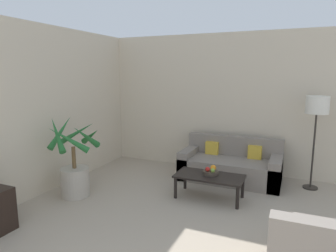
{
  "coord_description": "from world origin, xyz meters",
  "views": [
    {
      "loc": [
        0.52,
        0.56,
        1.94
      ],
      "look_at": [
        -1.58,
        5.41,
        1.0
      ],
      "focal_mm": 32.0,
      "sensor_mm": 36.0,
      "label": 1
    }
  ],
  "objects_px": {
    "potted_palm": "(75,168)",
    "coffee_table": "(209,178)",
    "floor_lamp": "(317,109)",
    "fruit_bowl": "(211,173)",
    "apple_red": "(208,169)",
    "sofa_loveseat": "(230,166)",
    "ottoman": "(319,240)",
    "orange_fruit": "(213,168)",
    "apple_green": "(213,170)"
  },
  "relations": [
    {
      "from": "potted_palm",
      "to": "coffee_table",
      "type": "relative_size",
      "value": 1.22
    },
    {
      "from": "floor_lamp",
      "to": "fruit_bowl",
      "type": "relative_size",
      "value": 6.36
    },
    {
      "from": "coffee_table",
      "to": "apple_red",
      "type": "relative_size",
      "value": 14.5
    },
    {
      "from": "sofa_loveseat",
      "to": "apple_red",
      "type": "bearing_deg",
      "value": -100.28
    },
    {
      "from": "sofa_loveseat",
      "to": "coffee_table",
      "type": "distance_m",
      "value": 0.97
    },
    {
      "from": "ottoman",
      "to": "potted_palm",
      "type": "bearing_deg",
      "value": 176.34
    },
    {
      "from": "potted_palm",
      "to": "orange_fruit",
      "type": "relative_size",
      "value": 14.09
    },
    {
      "from": "coffee_table",
      "to": "apple_green",
      "type": "distance_m",
      "value": 0.14
    },
    {
      "from": "fruit_bowl",
      "to": "ottoman",
      "type": "xyz_separation_m",
      "value": [
        1.5,
        -1.05,
        -0.22
      ]
    },
    {
      "from": "floor_lamp",
      "to": "coffee_table",
      "type": "distance_m",
      "value": 2.1
    },
    {
      "from": "potted_palm",
      "to": "coffee_table",
      "type": "height_order",
      "value": "potted_palm"
    },
    {
      "from": "sofa_loveseat",
      "to": "floor_lamp",
      "type": "height_order",
      "value": "floor_lamp"
    },
    {
      "from": "sofa_loveseat",
      "to": "orange_fruit",
      "type": "relative_size",
      "value": 19.44
    },
    {
      "from": "orange_fruit",
      "to": "ottoman",
      "type": "distance_m",
      "value": 1.84
    },
    {
      "from": "floor_lamp",
      "to": "orange_fruit",
      "type": "height_order",
      "value": "floor_lamp"
    },
    {
      "from": "sofa_loveseat",
      "to": "ottoman",
      "type": "relative_size",
      "value": 3.23
    },
    {
      "from": "fruit_bowl",
      "to": "ottoman",
      "type": "bearing_deg",
      "value": -34.99
    },
    {
      "from": "potted_palm",
      "to": "floor_lamp",
      "type": "relative_size",
      "value": 0.82
    },
    {
      "from": "fruit_bowl",
      "to": "apple_red",
      "type": "xyz_separation_m",
      "value": [
        -0.04,
        -0.04,
        0.06
      ]
    },
    {
      "from": "apple_green",
      "to": "potted_palm",
      "type": "bearing_deg",
      "value": -159.28
    },
    {
      "from": "apple_red",
      "to": "ottoman",
      "type": "distance_m",
      "value": 1.86
    },
    {
      "from": "orange_fruit",
      "to": "floor_lamp",
      "type": "bearing_deg",
      "value": 34.14
    },
    {
      "from": "floor_lamp",
      "to": "fruit_bowl",
      "type": "height_order",
      "value": "floor_lamp"
    },
    {
      "from": "potted_palm",
      "to": "apple_green",
      "type": "distance_m",
      "value": 2.17
    },
    {
      "from": "floor_lamp",
      "to": "apple_green",
      "type": "xyz_separation_m",
      "value": [
        -1.43,
        -1.07,
        -0.9
      ]
    },
    {
      "from": "sofa_loveseat",
      "to": "fruit_bowl",
      "type": "height_order",
      "value": "sofa_loveseat"
    },
    {
      "from": "sofa_loveseat",
      "to": "floor_lamp",
      "type": "relative_size",
      "value": 1.13
    },
    {
      "from": "ottoman",
      "to": "sofa_loveseat",
      "type": "bearing_deg",
      "value": 125.09
    },
    {
      "from": "coffee_table",
      "to": "ottoman",
      "type": "xyz_separation_m",
      "value": [
        1.5,
        -0.98,
        -0.15
      ]
    },
    {
      "from": "fruit_bowl",
      "to": "orange_fruit",
      "type": "height_order",
      "value": "orange_fruit"
    },
    {
      "from": "apple_green",
      "to": "orange_fruit",
      "type": "relative_size",
      "value": 0.71
    },
    {
      "from": "potted_palm",
      "to": "orange_fruit",
      "type": "distance_m",
      "value": 2.19
    },
    {
      "from": "ottoman",
      "to": "floor_lamp",
      "type": "bearing_deg",
      "value": 90.49
    },
    {
      "from": "potted_palm",
      "to": "orange_fruit",
      "type": "bearing_deg",
      "value": 23.02
    },
    {
      "from": "orange_fruit",
      "to": "ottoman",
      "type": "xyz_separation_m",
      "value": [
        1.46,
        -1.08,
        -0.3
      ]
    },
    {
      "from": "potted_palm",
      "to": "apple_red",
      "type": "height_order",
      "value": "potted_palm"
    },
    {
      "from": "floor_lamp",
      "to": "orange_fruit",
      "type": "distance_m",
      "value": 1.96
    },
    {
      "from": "orange_fruit",
      "to": "apple_green",
      "type": "bearing_deg",
      "value": -78.88
    },
    {
      "from": "sofa_loveseat",
      "to": "orange_fruit",
      "type": "height_order",
      "value": "sofa_loveseat"
    },
    {
      "from": "coffee_table",
      "to": "fruit_bowl",
      "type": "distance_m",
      "value": 0.1
    },
    {
      "from": "potted_palm",
      "to": "apple_green",
      "type": "bearing_deg",
      "value": 20.72
    },
    {
      "from": "fruit_bowl",
      "to": "apple_red",
      "type": "bearing_deg",
      "value": -133.71
    },
    {
      "from": "potted_palm",
      "to": "apple_green",
      "type": "xyz_separation_m",
      "value": [
        2.03,
        0.77,
        -0.0
      ]
    },
    {
      "from": "sofa_loveseat",
      "to": "apple_red",
      "type": "xyz_separation_m",
      "value": [
        -0.17,
        -0.94,
        0.2
      ]
    },
    {
      "from": "sofa_loveseat",
      "to": "floor_lamp",
      "type": "bearing_deg",
      "value": 4.97
    },
    {
      "from": "potted_palm",
      "to": "floor_lamp",
      "type": "distance_m",
      "value": 4.02
    },
    {
      "from": "orange_fruit",
      "to": "ottoman",
      "type": "bearing_deg",
      "value": -36.39
    },
    {
      "from": "sofa_loveseat",
      "to": "apple_red",
      "type": "height_order",
      "value": "sofa_loveseat"
    },
    {
      "from": "apple_green",
      "to": "ottoman",
      "type": "relative_size",
      "value": 0.12
    },
    {
      "from": "sofa_loveseat",
      "to": "fruit_bowl",
      "type": "bearing_deg",
      "value": -98.28
    }
  ]
}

